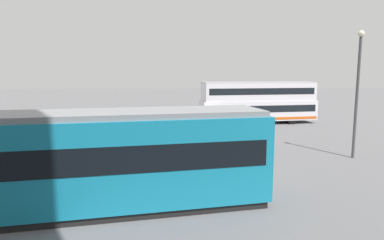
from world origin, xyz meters
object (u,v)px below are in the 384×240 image
(double_decker_bus, at_px, (258,102))
(pedestrian_near_railing, at_px, (179,133))
(street_lamp, at_px, (358,85))
(pedestrian_crossing, at_px, (198,140))
(info_sign, at_px, (92,124))
(tram_yellow, at_px, (57,162))

(double_decker_bus, height_order, pedestrian_near_railing, double_decker_bus)
(pedestrian_near_railing, bearing_deg, street_lamp, 159.67)
(pedestrian_crossing, bearing_deg, info_sign, -24.51)
(tram_yellow, distance_m, pedestrian_near_railing, 11.05)
(double_decker_bus, bearing_deg, pedestrian_crossing, 60.35)
(street_lamp, bearing_deg, info_sign, -14.74)
(tram_yellow, height_order, info_sign, tram_yellow)
(tram_yellow, bearing_deg, pedestrian_near_railing, -114.69)
(street_lamp, bearing_deg, pedestrian_crossing, -6.77)
(double_decker_bus, height_order, pedestrian_crossing, double_decker_bus)
(pedestrian_near_railing, height_order, street_lamp, street_lamp)
(pedestrian_near_railing, distance_m, pedestrian_crossing, 2.77)
(tram_yellow, bearing_deg, pedestrian_crossing, -126.98)
(double_decker_bus, xyz_separation_m, info_sign, (13.69, 9.42, -0.50))
(pedestrian_near_railing, height_order, pedestrian_crossing, pedestrian_near_railing)
(pedestrian_crossing, relative_size, street_lamp, 0.23)
(tram_yellow, xyz_separation_m, info_sign, (1.02, -10.44, -0.27))
(tram_yellow, bearing_deg, info_sign, -84.44)
(pedestrian_crossing, height_order, street_lamp, street_lamp)
(double_decker_bus, relative_size, pedestrian_near_railing, 6.83)
(tram_yellow, height_order, pedestrian_near_railing, tram_yellow)
(info_sign, relative_size, street_lamp, 0.32)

